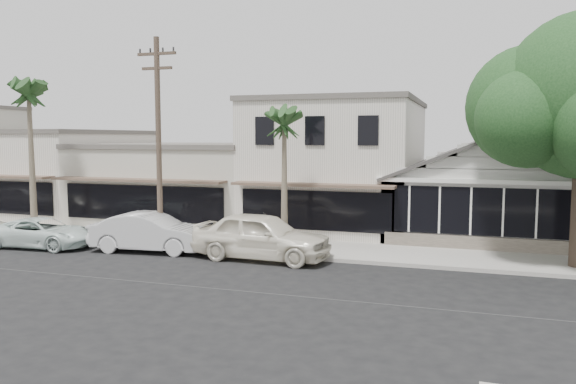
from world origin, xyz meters
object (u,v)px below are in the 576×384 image
(car_1, at_px, (150,232))
(car_2, at_px, (42,233))
(utility_pole, at_px, (158,138))
(car_0, at_px, (262,236))

(car_1, height_order, car_2, car_1)
(utility_pole, distance_m, car_0, 6.30)
(car_0, bearing_deg, utility_pole, 85.00)
(car_1, relative_size, car_2, 1.08)
(car_0, relative_size, car_1, 1.11)
(utility_pole, height_order, car_2, utility_pole)
(car_0, height_order, car_2, car_0)
(car_0, distance_m, car_2, 10.03)
(car_1, xyz_separation_m, car_2, (-5.00, -0.67, -0.18))
(utility_pole, distance_m, car_1, 4.04)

